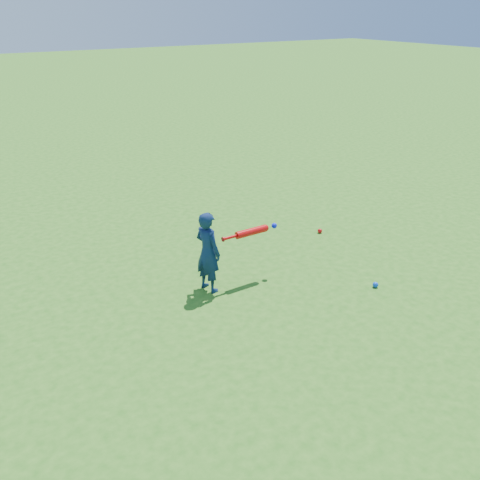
# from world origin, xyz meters

# --- Properties ---
(ground) EXTENTS (80.00, 80.00, 0.00)m
(ground) POSITION_xyz_m (0.00, 0.00, 0.00)
(ground) COLOR #286518
(ground) RESTS_ON ground
(child) EXTENTS (0.35, 0.45, 1.10)m
(child) POSITION_xyz_m (0.07, 0.26, 0.55)
(child) COLOR #0F2047
(child) RESTS_ON ground
(ground_ball_red) EXTENTS (0.08, 0.08, 0.08)m
(ground_ball_red) POSITION_xyz_m (2.56, 0.94, 0.04)
(ground_ball_red) COLOR red
(ground_ball_red) RESTS_ON ground
(ground_ball_blue) EXTENTS (0.08, 0.08, 0.08)m
(ground_ball_blue) POSITION_xyz_m (1.99, -0.89, 0.04)
(ground_ball_blue) COLOR blue
(ground_ball_blue) RESTS_ON ground
(bat_swing) EXTENTS (0.88, 0.11, 0.10)m
(bat_swing) POSITION_xyz_m (0.75, 0.22, 0.70)
(bat_swing) COLOR red
(bat_swing) RESTS_ON ground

